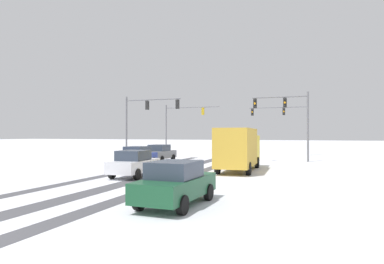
{
  "coord_description": "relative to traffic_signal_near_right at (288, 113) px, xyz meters",
  "views": [
    {
      "loc": [
        8.84,
        -4.71,
        2.59
      ],
      "look_at": [
        0.0,
        20.13,
        2.8
      ],
      "focal_mm": 30.56,
      "sensor_mm": 36.0,
      "label": 1
    }
  ],
  "objects": [
    {
      "name": "sidewalk_kerb_right",
      "position": [
        3.13,
        -13.77,
        -4.54
      ],
      "size": [
        4.0,
        31.63,
        0.12
      ],
      "primitive_type": "cube",
      "color": "white",
      "rests_on": "ground"
    },
    {
      "name": "car_dark_green_fourth",
      "position": [
        -2.84,
        -20.31,
        -3.79
      ],
      "size": [
        1.98,
        4.17,
        1.62
      ],
      "color": "#194C2D",
      "rests_on": "ground"
    },
    {
      "name": "car_white_third",
      "position": [
        -8.36,
        -13.66,
        -3.79
      ],
      "size": [
        1.96,
        4.16,
        1.62
      ],
      "color": "silver",
      "rests_on": "ground"
    },
    {
      "name": "wheel_track_left_lane",
      "position": [
        -5.32,
        -12.33,
        -4.6
      ],
      "size": [
        0.87,
        31.63,
        0.01
      ],
      "primitive_type": "cube",
      "color": "#4C4C51",
      "rests_on": "ground"
    },
    {
      "name": "traffic_signal_near_right",
      "position": [
        0.0,
        0.0,
        0.0
      ],
      "size": [
        5.1,
        0.43,
        6.5
      ],
      "color": "slate",
      "rests_on": "ground"
    },
    {
      "name": "box_truck_delivery",
      "position": [
        -2.94,
        -8.23,
        -2.97
      ],
      "size": [
        2.47,
        7.46,
        3.02
      ],
      "color": "yellow",
      "rests_on": "ground"
    },
    {
      "name": "traffic_signal_far_right",
      "position": [
        -0.86,
        11.96,
        0.1
      ],
      "size": [
        7.37,
        0.54,
        6.5
      ],
      "color": "slate",
      "rests_on": "ground"
    },
    {
      "name": "car_blue_second",
      "position": [
        -11.55,
        -7.51,
        -3.79
      ],
      "size": [
        1.88,
        4.12,
        1.62
      ],
      "color": "#233899",
      "rests_on": "ground"
    },
    {
      "name": "wheel_track_center",
      "position": [
        -10.33,
        -12.33,
        -4.6
      ],
      "size": [
        0.82,
        31.63,
        0.01
      ],
      "primitive_type": "cube",
      "color": "#4C4C51",
      "rests_on": "ground"
    },
    {
      "name": "wheel_track_right_lane",
      "position": [
        -7.46,
        -12.33,
        -4.6
      ],
      "size": [
        1.12,
        31.63,
        0.01
      ],
      "primitive_type": "cube",
      "color": "#4C4C51",
      "rests_on": "ground"
    },
    {
      "name": "traffic_signal_near_left",
      "position": [
        -13.85,
        -1.93,
        0.04
      ],
      "size": [
        6.07,
        0.39,
        6.5
      ],
      "color": "slate",
      "rests_on": "ground"
    },
    {
      "name": "bus_oncoming",
      "position": [
        -10.24,
        22.79,
        -2.61
      ],
      "size": [
        2.94,
        11.08,
        3.38
      ],
      "color": "#B21E1E",
      "rests_on": "ground"
    },
    {
      "name": "traffic_signal_far_left",
      "position": [
        -13.85,
        8.07,
        -0.1
      ],
      "size": [
        7.37,
        0.38,
        6.5
      ],
      "color": "slate",
      "rests_on": "ground"
    },
    {
      "name": "car_grey_lead",
      "position": [
        -11.76,
        -2.79,
        -3.79
      ],
      "size": [
        1.91,
        4.14,
        1.62
      ],
      "color": "slate",
      "rests_on": "ground"
    }
  ]
}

